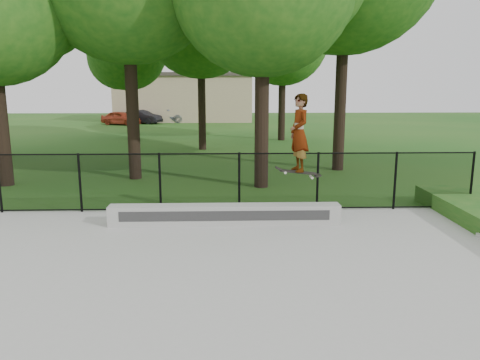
{
  "coord_description": "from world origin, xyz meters",
  "views": [
    {
      "loc": [
        1.65,
        -5.69,
        3.21
      ],
      "look_at": [
        1.96,
        4.2,
        1.2
      ],
      "focal_mm": 35.0,
      "sensor_mm": 36.0,
      "label": 1
    }
  ],
  "objects_px": {
    "grind_ledge": "(225,214)",
    "car_b": "(142,117)",
    "car_a": "(121,118)",
    "skater_airborne": "(299,134)",
    "car_c": "(191,115)"
  },
  "relations": [
    {
      "from": "grind_ledge",
      "to": "car_a",
      "type": "relative_size",
      "value": 1.6
    },
    {
      "from": "car_b",
      "to": "car_a",
      "type": "bearing_deg",
      "value": 154.5
    },
    {
      "from": "car_b",
      "to": "car_c",
      "type": "bearing_deg",
      "value": -48.17
    },
    {
      "from": "skater_airborne",
      "to": "car_c",
      "type": "bearing_deg",
      "value": 98.32
    },
    {
      "from": "car_a",
      "to": "car_b",
      "type": "bearing_deg",
      "value": -25.49
    },
    {
      "from": "grind_ledge",
      "to": "car_a",
      "type": "xyz_separation_m",
      "value": [
        -8.54,
        28.55,
        0.28
      ]
    },
    {
      "from": "car_c",
      "to": "skater_airborne",
      "type": "relative_size",
      "value": 2.08
    },
    {
      "from": "grind_ledge",
      "to": "car_b",
      "type": "height_order",
      "value": "car_b"
    },
    {
      "from": "car_c",
      "to": "car_b",
      "type": "bearing_deg",
      "value": 103.09
    },
    {
      "from": "car_b",
      "to": "skater_airborne",
      "type": "relative_size",
      "value": 1.71
    },
    {
      "from": "car_a",
      "to": "car_c",
      "type": "height_order",
      "value": "car_c"
    },
    {
      "from": "car_a",
      "to": "grind_ledge",
      "type": "bearing_deg",
      "value": -139.74
    },
    {
      "from": "skater_airborne",
      "to": "car_a",
      "type": "bearing_deg",
      "value": 109.51
    },
    {
      "from": "grind_ledge",
      "to": "skater_airborne",
      "type": "relative_size",
      "value": 2.87
    },
    {
      "from": "car_a",
      "to": "skater_airborne",
      "type": "xyz_separation_m",
      "value": [
        10.18,
        -28.73,
        1.59
      ]
    }
  ]
}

